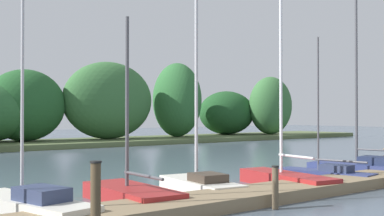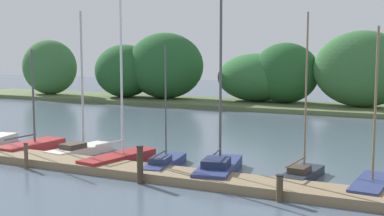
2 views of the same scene
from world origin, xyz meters
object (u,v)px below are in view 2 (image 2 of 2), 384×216
(sailboat_6, at_px, (165,162))
(sailboat_9, at_px, (372,184))
(sailboat_5, at_px, (121,156))
(sailboat_4, at_px, (81,147))
(mooring_piling_3, at_px, (140,165))
(sailboat_8, at_px, (303,171))
(sailboat_7, at_px, (219,166))
(sailboat_3, at_px, (33,145))
(mooring_piling_4, at_px, (280,188))
(mooring_piling_2, at_px, (26,156))

(sailboat_6, xyz_separation_m, sailboat_9, (8.73, 0.13, 0.02))
(sailboat_5, distance_m, sailboat_9, 11.02)
(sailboat_4, xyz_separation_m, mooring_piling_3, (5.70, -3.53, 0.40))
(sailboat_8, relative_size, mooring_piling_3, 4.46)
(sailboat_4, height_order, sailboat_6, sailboat_4)
(sailboat_5, relative_size, mooring_piling_3, 5.37)
(sailboat_4, xyz_separation_m, sailboat_9, (14.05, -0.73, -0.07))
(sailboat_7, distance_m, sailboat_9, 6.12)
(sailboat_7, bearing_deg, sailboat_3, 76.35)
(sailboat_3, bearing_deg, sailboat_5, -92.70)
(sailboat_3, height_order, sailboat_4, sailboat_4)
(sailboat_5, height_order, sailboat_9, sailboat_5)
(sailboat_4, bearing_deg, mooring_piling_3, -113.37)
(sailboat_6, xyz_separation_m, mooring_piling_4, (5.99, -2.61, 0.21))
(sailboat_3, distance_m, sailboat_5, 5.92)
(sailboat_8, distance_m, mooring_piling_4, 3.43)
(sailboat_8, bearing_deg, sailboat_4, 95.58)
(sailboat_5, bearing_deg, mooring_piling_4, -97.58)
(mooring_piling_4, bearing_deg, sailboat_6, 156.45)
(sailboat_3, xyz_separation_m, sailboat_6, (8.18, -0.50, -0.01))
(sailboat_8, distance_m, sailboat_9, 2.82)
(sailboat_8, xyz_separation_m, mooring_piling_3, (-5.62, -3.48, 0.44))
(sailboat_8, bearing_deg, mooring_piling_4, -174.32)
(sailboat_3, relative_size, sailboat_9, 0.87)
(sailboat_7, relative_size, mooring_piling_2, 6.77)
(sailboat_8, xyz_separation_m, sailboat_9, (2.73, -0.68, -0.02))
(sailboat_4, distance_m, sailboat_6, 5.40)
(sailboat_7, bearing_deg, sailboat_4, 72.85)
(mooring_piling_3, bearing_deg, sailboat_3, 159.71)
(sailboat_8, bearing_deg, sailboat_6, 103.57)
(sailboat_7, xyz_separation_m, mooring_piling_4, (3.37, -2.65, 0.10))
(sailboat_4, relative_size, sailboat_5, 0.88)
(sailboat_4, relative_size, mooring_piling_4, 7.49)
(mooring_piling_3, bearing_deg, mooring_piling_2, -179.83)
(sailboat_6, bearing_deg, sailboat_3, 77.13)
(sailboat_9, distance_m, mooring_piling_4, 3.88)
(sailboat_4, bearing_deg, sailboat_9, -84.58)
(sailboat_6, xyz_separation_m, sailboat_8, (6.00, 0.82, 0.05))
(mooring_piling_2, bearing_deg, sailboat_6, 25.70)
(sailboat_4, height_order, sailboat_7, sailboat_7)
(sailboat_7, relative_size, sailboat_8, 1.16)
(sailboat_3, relative_size, sailboat_4, 0.74)
(sailboat_7, distance_m, mooring_piling_2, 8.63)
(sailboat_4, xyz_separation_m, sailboat_8, (11.32, -0.05, -0.04))
(mooring_piling_4, bearing_deg, sailboat_5, 162.89)
(mooring_piling_4, bearing_deg, sailboat_4, 162.93)
(sailboat_3, xyz_separation_m, sailboat_7, (10.80, -0.46, 0.10))
(sailboat_5, distance_m, mooring_piling_4, 8.66)
(sailboat_4, height_order, sailboat_8, sailboat_4)
(sailboat_9, height_order, mooring_piling_2, sailboat_9)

